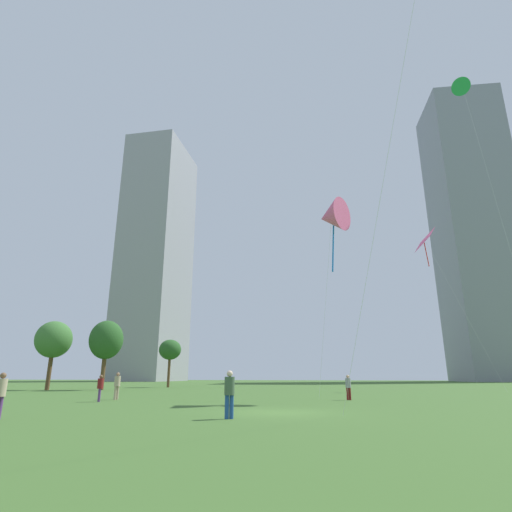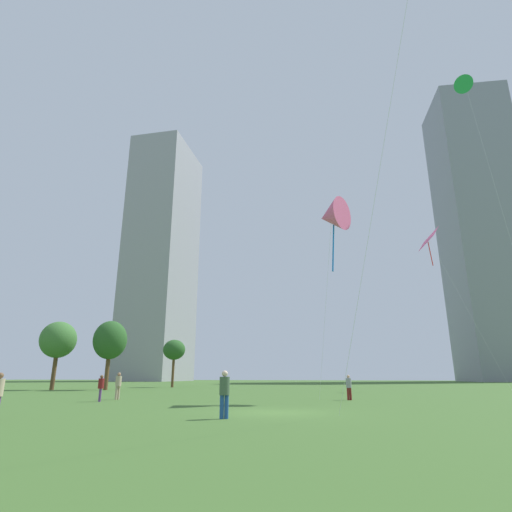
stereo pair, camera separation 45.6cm
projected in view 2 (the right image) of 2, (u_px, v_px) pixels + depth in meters
ground at (274, 413)px, 17.50m from camera, size 280.00×280.00×0.00m
person_standing_0 at (101, 386)px, 25.27m from camera, size 0.35×0.35×1.58m
person_standing_1 at (224, 391)px, 15.26m from camera, size 0.38×0.38×1.71m
person_standing_2 at (349, 385)px, 26.86m from camera, size 0.35×0.35×1.58m
person_standing_4 at (118, 384)px, 27.44m from camera, size 0.39×0.39×1.74m
kite_flying_0 at (465, 85)px, 38.67m from camera, size 2.39×6.89×29.04m
kite_flying_1 at (332, 216)px, 28.82m from camera, size 2.85×2.99×13.59m
kite_flying_3 at (429, 240)px, 48.44m from camera, size 6.88×3.42×18.47m
park_tree_0 at (174, 350)px, 58.07m from camera, size 3.10×3.10×6.50m
park_tree_1 at (110, 340)px, 47.39m from camera, size 3.79×3.79×7.72m
park_tree_2 at (58, 340)px, 47.28m from camera, size 4.03×4.03×7.63m
distant_highrise_0 at (162, 257)px, 136.91m from camera, size 17.22×25.67×79.46m
distant_highrise_1 at (481, 229)px, 125.17m from camera, size 22.04×23.24×89.59m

